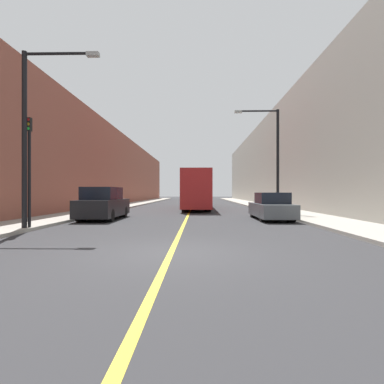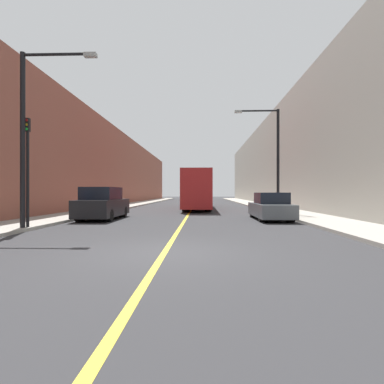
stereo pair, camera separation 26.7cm
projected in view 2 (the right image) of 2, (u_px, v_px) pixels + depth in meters
ground_plane at (164, 253)px, 7.76m from camera, size 200.00×200.00×0.00m
sidewalk_left at (136, 204)px, 38.00m from camera, size 2.96×72.00×0.14m
sidewalk_right at (254, 204)px, 37.49m from camera, size 2.96×72.00×0.14m
building_row_left at (109, 169)px, 38.12m from camera, size 4.00×72.00×9.10m
building_row_right at (282, 161)px, 37.37m from camera, size 4.00×72.00×10.87m
road_center_line at (194, 205)px, 37.74m from camera, size 0.16×72.00×0.01m
bus at (198, 190)px, 28.30m from camera, size 2.40×12.86×3.38m
parked_suv_left at (103, 204)px, 17.31m from camera, size 1.94×4.69×1.86m
car_right_near at (271, 208)px, 17.02m from camera, size 1.81×4.58×1.55m
street_lamp_left at (30, 125)px, 12.08m from camera, size 3.13×0.24×7.09m
street_lamp_right at (274, 152)px, 20.92m from camera, size 3.13×0.24×7.25m
traffic_light at (28, 168)px, 12.27m from camera, size 0.16×0.18×4.47m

